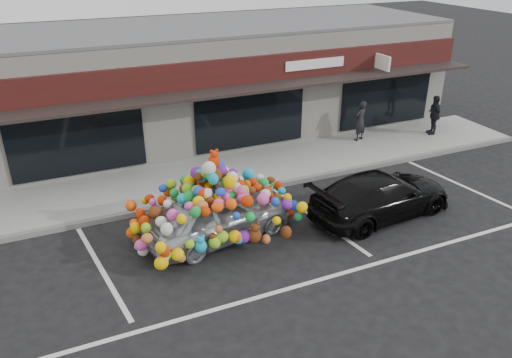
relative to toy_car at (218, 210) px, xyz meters
name	(u,v)px	position (x,y,z in m)	size (l,w,h in m)	color
ground	(228,244)	(0.10, -0.42, -0.84)	(90.00, 90.00, 0.00)	black
shop_building	(148,86)	(0.10, 8.02, 1.32)	(24.00, 7.20, 4.31)	silver
sidewalk	(184,181)	(0.10, 3.58, -0.77)	(26.00, 3.00, 0.15)	gray
kerb	(198,201)	(0.10, 2.08, -0.77)	(26.00, 0.18, 0.16)	slate
parking_stripe_left	(101,269)	(-3.10, -0.22, -0.84)	(0.12, 4.40, 0.01)	silver
parking_stripe_mid	(317,219)	(2.90, -0.22, -0.84)	(0.12, 4.40, 0.01)	silver
parking_stripe_right	(461,185)	(8.30, -0.22, -0.84)	(0.12, 4.40, 0.01)	silver
lane_line	(340,274)	(2.10, -2.72, -0.84)	(14.00, 0.12, 0.01)	silver
toy_car	(218,210)	(0.00, 0.00, 0.00)	(2.91, 4.54, 2.49)	gray
black_sedan	(381,195)	(4.67, -0.73, -0.20)	(4.41, 1.79, 1.28)	black
pedestrian_a	(360,121)	(7.36, 4.26, 0.10)	(0.58, 0.38, 1.58)	black
pedestrian_c	(434,115)	(10.46, 3.66, 0.10)	(0.39, 0.93, 1.58)	#28262C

